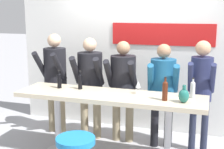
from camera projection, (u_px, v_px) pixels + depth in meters
back_wall at (134, 59)px, 5.41m from camera, size 4.19×0.12×2.46m
tasting_table at (110, 103)px, 4.26m from camera, size 2.59×0.67×0.95m
person_far_left at (55, 73)px, 5.18m from camera, size 0.47×0.57×1.69m
person_left at (90, 78)px, 4.96m from camera, size 0.49×0.57×1.64m
person_center_left at (123, 81)px, 4.83m from camera, size 0.47×0.54×1.60m
person_center at (163, 85)px, 4.62m from camera, size 0.50×0.57×1.58m
person_center_right at (201, 84)px, 4.43m from camera, size 0.38×0.50×1.65m
wine_bottle_0 at (80, 81)px, 4.47m from camera, size 0.06×0.06×0.27m
wine_bottle_1 at (59, 80)px, 4.53m from camera, size 0.06×0.06×0.27m
wine_bottle_2 at (165, 90)px, 3.90m from camera, size 0.07×0.07×0.30m
wine_bottle_3 at (193, 89)px, 4.02m from camera, size 0.06×0.06×0.27m
wine_glass_0 at (138, 85)px, 4.22m from camera, size 0.07×0.07×0.18m
decorative_vase at (184, 96)px, 3.82m from camera, size 0.13×0.13×0.22m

